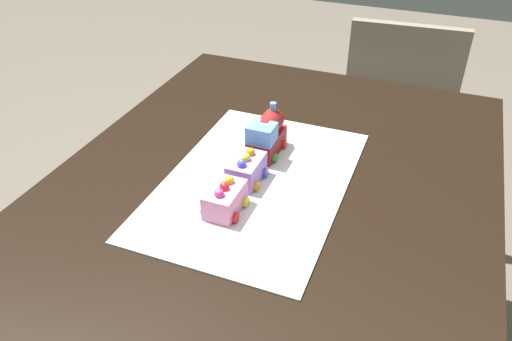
{
  "coord_description": "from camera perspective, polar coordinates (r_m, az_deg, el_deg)",
  "views": [
    {
      "loc": [
        0.85,
        0.32,
        1.42
      ],
      "look_at": [
        -0.03,
        -0.03,
        0.77
      ],
      "focal_mm": 35.65,
      "sensor_mm": 36.0,
      "label": 1
    }
  ],
  "objects": [
    {
      "name": "cake_board",
      "position": [
        1.17,
        0.0,
        -1.3
      ],
      "size": [
        0.6,
        0.4,
        0.0
      ],
      "primitive_type": "cube",
      "color": "silver",
      "rests_on": "dining_table"
    },
    {
      "name": "cake_car_gondola_lavender",
      "position": [
        1.15,
        -1.09,
        0.11
      ],
      "size": [
        0.1,
        0.08,
        0.07
      ],
      "color": "#AD84E0",
      "rests_on": "cake_board"
    },
    {
      "name": "cake_locomotive",
      "position": [
        1.25,
        1.17,
        3.9
      ],
      "size": [
        0.14,
        0.08,
        0.12
      ],
      "color": "maroon",
      "rests_on": "cake_board"
    },
    {
      "name": "chair",
      "position": [
        2.11,
        15.53,
        6.43
      ],
      "size": [
        0.42,
        0.42,
        0.86
      ],
      "rotation": [
        0.0,
        0.0,
        -1.51
      ],
      "color": "gray",
      "rests_on": "ground"
    },
    {
      "name": "cake_car_flatbed_bubblegum",
      "position": [
        1.07,
        -3.51,
        -3.22
      ],
      "size": [
        0.1,
        0.08,
        0.07
      ],
      "color": "pink",
      "rests_on": "cake_board"
    },
    {
      "name": "dining_table",
      "position": [
        1.2,
        0.89,
        -6.63
      ],
      "size": [
        1.4,
        1.0,
        0.74
      ],
      "color": "black",
      "rests_on": "ground"
    }
  ]
}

